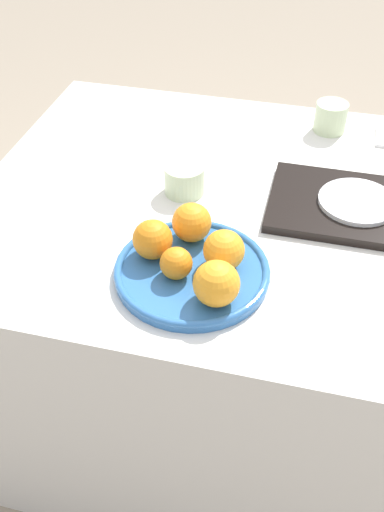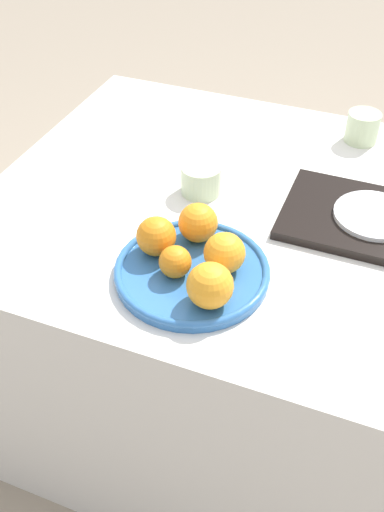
# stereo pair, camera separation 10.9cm
# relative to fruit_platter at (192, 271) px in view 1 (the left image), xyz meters

# --- Properties ---
(ground_plane) EXTENTS (12.00, 12.00, 0.00)m
(ground_plane) POSITION_rel_fruit_platter_xyz_m (0.12, 0.26, -0.73)
(ground_plane) COLOR gray
(table) EXTENTS (1.32, 0.94, 0.72)m
(table) POSITION_rel_fruit_platter_xyz_m (0.12, 0.26, -0.37)
(table) COLOR silver
(table) RESTS_ON ground_plane
(fruit_platter) EXTENTS (0.29, 0.29, 0.02)m
(fruit_platter) POSITION_rel_fruit_platter_xyz_m (0.00, 0.00, 0.00)
(fruit_platter) COLOR #336BAD
(fruit_platter) RESTS_ON table
(orange_0) EXTENTS (0.08, 0.08, 0.08)m
(orange_0) POSITION_rel_fruit_platter_xyz_m (0.05, 0.02, 0.04)
(orange_0) COLOR orange
(orange_0) RESTS_ON fruit_platter
(orange_1) EXTENTS (0.08, 0.08, 0.08)m
(orange_1) POSITION_rel_fruit_platter_xyz_m (-0.08, 0.02, 0.04)
(orange_1) COLOR orange
(orange_1) RESTS_ON fruit_platter
(orange_2) EXTENTS (0.06, 0.06, 0.06)m
(orange_2) POSITION_rel_fruit_platter_xyz_m (-0.02, -0.02, 0.03)
(orange_2) COLOR orange
(orange_2) RESTS_ON fruit_platter
(orange_3) EXTENTS (0.08, 0.08, 0.08)m
(orange_3) POSITION_rel_fruit_platter_xyz_m (-0.02, 0.09, 0.04)
(orange_3) COLOR orange
(orange_3) RESTS_ON fruit_platter
(orange_4) EXTENTS (0.08, 0.08, 0.08)m
(orange_4) POSITION_rel_fruit_platter_xyz_m (0.06, -0.07, 0.05)
(orange_4) COLOR orange
(orange_4) RESTS_ON fruit_platter
(serving_tray) EXTENTS (0.37, 0.25, 0.02)m
(serving_tray) POSITION_rel_fruit_platter_xyz_m (0.29, 0.28, -0.00)
(serving_tray) COLOR black
(serving_tray) RESTS_ON table
(side_plate) EXTENTS (0.16, 0.16, 0.01)m
(side_plate) POSITION_rel_fruit_platter_xyz_m (0.29, 0.28, 0.01)
(side_plate) COLOR white
(side_plate) RESTS_ON serving_tray
(cup_0) EXTENTS (0.08, 0.08, 0.07)m
(cup_0) POSITION_rel_fruit_platter_xyz_m (0.21, 0.62, 0.03)
(cup_0) COLOR beige
(cup_0) RESTS_ON table
(cup_1) EXTENTS (0.09, 0.09, 0.07)m
(cup_1) POSITION_rel_fruit_platter_xyz_m (-0.08, 0.26, 0.02)
(cup_1) COLOR beige
(cup_1) RESTS_ON table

